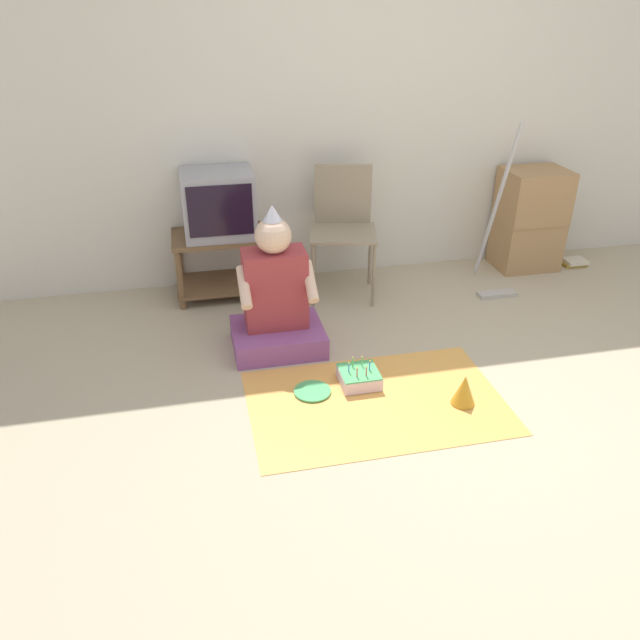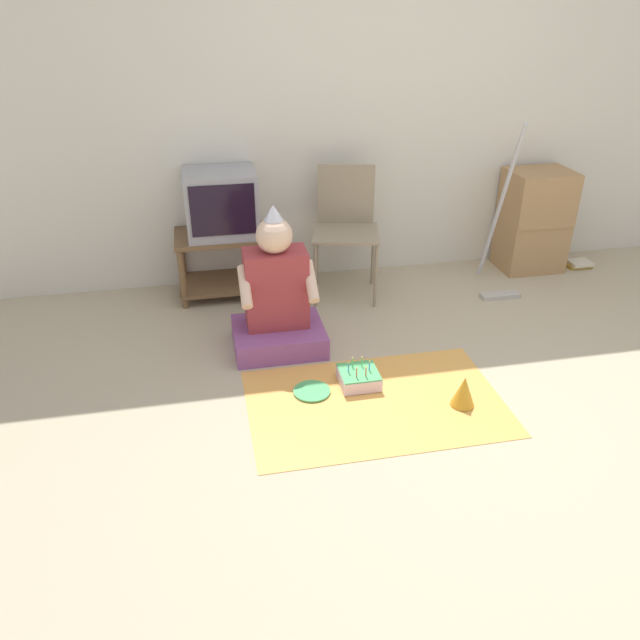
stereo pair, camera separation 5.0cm
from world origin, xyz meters
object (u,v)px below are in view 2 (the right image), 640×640
at_px(birthday_cake, 359,377).
at_px(tv, 221,203).
at_px(book_pile, 579,264).
at_px(folding_chair, 346,221).
at_px(paper_plate, 312,391).
at_px(person_seated, 277,301).
at_px(party_hat_blue, 464,391).
at_px(cardboard_box_stack, 534,220).
at_px(dust_mop, 500,245).

bearing_deg(birthday_cake, tv, 115.39).
bearing_deg(book_pile, folding_chair, -179.14).
height_order(book_pile, birthday_cake, birthday_cake).
xyz_separation_m(folding_chair, paper_plate, (-0.48, -1.26, -0.52)).
xyz_separation_m(person_seated, party_hat_blue, (0.87, -0.83, -0.21)).
xyz_separation_m(cardboard_box_stack, dust_mop, (-0.45, -0.36, -0.03)).
height_order(folding_chair, person_seated, person_seated).
bearing_deg(party_hat_blue, birthday_cake, 148.46).
bearing_deg(party_hat_blue, tv, 124.49).
xyz_separation_m(birthday_cake, party_hat_blue, (0.49, -0.30, 0.05)).
relative_size(cardboard_box_stack, paper_plate, 3.76).
distance_m(folding_chair, cardboard_box_stack, 1.53).
distance_m(birthday_cake, paper_plate, 0.28).
distance_m(cardboard_box_stack, book_pile, 0.56).
bearing_deg(person_seated, book_pile, 16.16).
bearing_deg(dust_mop, person_seated, -164.69).
height_order(person_seated, paper_plate, person_seated).
xyz_separation_m(party_hat_blue, paper_plate, (-0.77, 0.27, -0.08)).
height_order(tv, cardboard_box_stack, tv).
height_order(book_pile, party_hat_blue, party_hat_blue).
distance_m(tv, folding_chair, 0.87).
distance_m(folding_chair, paper_plate, 1.44).
xyz_separation_m(folding_chair, cardboard_box_stack, (1.52, 0.12, -0.14)).
relative_size(cardboard_box_stack, party_hat_blue, 4.52).
bearing_deg(tv, person_seated, -72.54).
distance_m(person_seated, party_hat_blue, 1.22).
bearing_deg(paper_plate, folding_chair, 68.94).
distance_m(book_pile, birthday_cake, 2.48).
bearing_deg(dust_mop, paper_plate, -146.95).
bearing_deg(person_seated, paper_plate, -79.14).
bearing_deg(paper_plate, birthday_cake, 6.25).
relative_size(tv, cardboard_box_stack, 0.62).
relative_size(dust_mop, birthday_cake, 5.68).
relative_size(folding_chair, dust_mop, 0.73).
relative_size(birthday_cake, paper_plate, 1.05).
bearing_deg(book_pile, birthday_cake, -149.60).
height_order(birthday_cake, party_hat_blue, party_hat_blue).
height_order(dust_mop, birthday_cake, dust_mop).
bearing_deg(tv, book_pile, -1.82).
xyz_separation_m(book_pile, party_hat_blue, (-1.65, -1.56, 0.06)).
bearing_deg(book_pile, party_hat_blue, -136.58).
distance_m(folding_chair, birthday_cake, 1.34).
xyz_separation_m(book_pile, person_seated, (-2.52, -0.73, 0.28)).
bearing_deg(cardboard_box_stack, party_hat_blue, -126.92).
height_order(dust_mop, person_seated, dust_mop).
xyz_separation_m(person_seated, birthday_cake, (0.38, -0.53, -0.26)).
height_order(tv, party_hat_blue, tv).
height_order(cardboard_box_stack, paper_plate, cardboard_box_stack).
distance_m(person_seated, birthday_cake, 0.70).
relative_size(folding_chair, party_hat_blue, 5.24).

